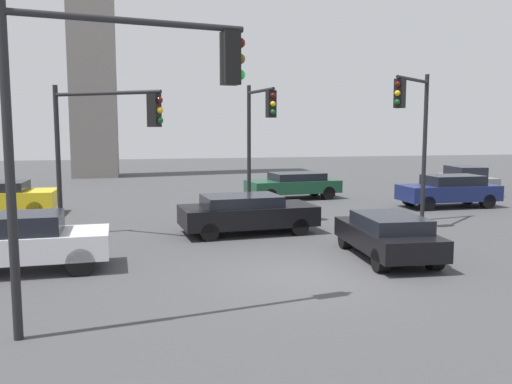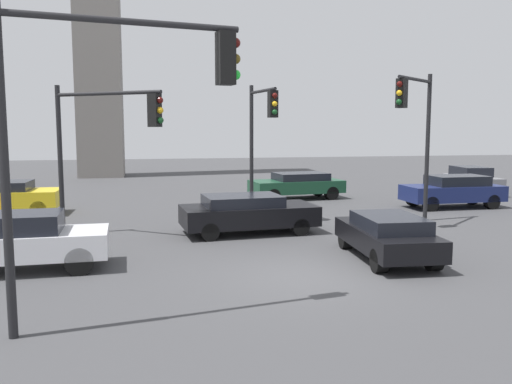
% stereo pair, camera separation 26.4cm
% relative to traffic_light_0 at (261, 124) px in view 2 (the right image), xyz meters
% --- Properties ---
extents(ground_plane, '(101.59, 101.59, 0.00)m').
position_rel_traffic_light_0_xyz_m(ground_plane, '(-0.72, -8.50, -3.74)').
color(ground_plane, '#424244').
extents(traffic_light_0, '(0.59, 2.83, 5.34)m').
position_rel_traffic_light_0_xyz_m(traffic_light_0, '(0.00, 0.00, 0.00)').
color(traffic_light_0, black).
rests_on(traffic_light_0, ground_plane).
extents(traffic_light_1, '(4.24, 1.02, 5.79)m').
position_rel_traffic_light_0_xyz_m(traffic_light_1, '(-5.00, -10.96, 0.39)').
color(traffic_light_1, black).
rests_on(traffic_light_1, ground_plane).
extents(traffic_light_2, '(3.45, 2.57, 5.01)m').
position_rel_traffic_light_0_xyz_m(traffic_light_2, '(-5.74, -3.08, -0.16)').
color(traffic_light_2, black).
rests_on(traffic_light_2, ground_plane).
extents(traffic_light_4, '(2.32, 1.99, 5.63)m').
position_rel_traffic_light_0_xyz_m(traffic_light_4, '(5.18, -2.69, 0.21)').
color(traffic_light_4, black).
rests_on(traffic_light_4, ground_plane).
extents(car_1, '(4.29, 1.91, 1.48)m').
position_rel_traffic_light_0_xyz_m(car_1, '(-7.70, -6.65, -2.95)').
color(car_1, silver).
rests_on(car_1, ground_plane).
extents(car_2, '(2.14, 4.14, 1.47)m').
position_rel_traffic_light_0_xyz_m(car_2, '(13.08, 5.69, -2.97)').
color(car_2, slate).
rests_on(car_2, ground_plane).
extents(car_3, '(4.34, 2.09, 1.40)m').
position_rel_traffic_light_0_xyz_m(car_3, '(-10.28, 2.91, -2.97)').
color(car_3, yellow).
rests_on(car_3, ground_plane).
extents(car_4, '(4.79, 2.54, 1.33)m').
position_rel_traffic_light_0_xyz_m(car_4, '(3.03, 5.37, -3.00)').
color(car_4, '#19472D').
rests_on(car_4, ground_plane).
extents(car_6, '(4.42, 1.88, 1.46)m').
position_rel_traffic_light_0_xyz_m(car_6, '(9.13, 1.03, -2.96)').
color(car_6, navy).
rests_on(car_6, ground_plane).
extents(car_7, '(1.99, 4.15, 1.25)m').
position_rel_traffic_light_0_xyz_m(car_7, '(1.96, -7.37, -3.06)').
color(car_7, black).
rests_on(car_7, ground_plane).
extents(car_8, '(4.71, 2.45, 1.32)m').
position_rel_traffic_light_0_xyz_m(car_8, '(-1.13, -2.97, -3.02)').
color(car_8, black).
rests_on(car_8, ground_plane).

